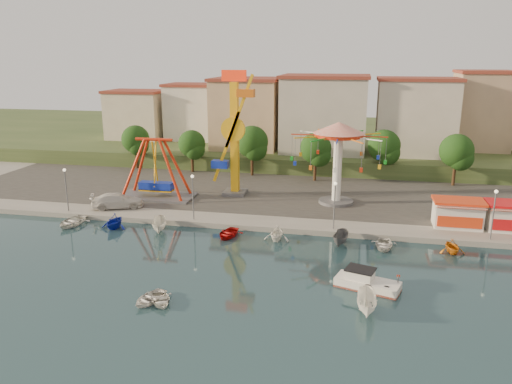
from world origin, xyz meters
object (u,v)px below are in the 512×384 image
(wave_swinger, at_px, (338,144))
(cabin_motorboat, at_px, (366,283))
(rowboat_a, at_px, (160,299))
(skiff, at_px, (367,303))
(pirate_ship_ride, at_px, (155,170))
(kamikaze_tower, at_px, (236,136))
(van, at_px, (117,201))

(wave_swinger, height_order, cabin_motorboat, wave_swinger)
(rowboat_a, bearing_deg, skiff, -25.34)
(wave_swinger, bearing_deg, rowboat_a, -113.10)
(wave_swinger, bearing_deg, pirate_ship_ride, -174.63)
(kamikaze_tower, distance_m, wave_swinger, 13.53)
(cabin_motorboat, bearing_deg, kamikaze_tower, 142.22)
(pirate_ship_ride, height_order, rowboat_a, pirate_ship_ride)
(rowboat_a, distance_m, van, 25.50)
(wave_swinger, bearing_deg, van, -163.99)
(pirate_ship_ride, height_order, cabin_motorboat, pirate_ship_ride)
(wave_swinger, xyz_separation_m, van, (-26.47, -7.59, -6.69))
(rowboat_a, bearing_deg, cabin_motorboat, -11.48)
(pirate_ship_ride, distance_m, wave_swinger, 23.92)
(rowboat_a, height_order, skiff, skiff)
(cabin_motorboat, distance_m, skiff, 4.10)
(rowboat_a, distance_m, skiff, 16.07)
(cabin_motorboat, bearing_deg, pirate_ship_ride, 159.57)
(van, bearing_deg, rowboat_a, -169.81)
(cabin_motorboat, distance_m, rowboat_a, 16.99)
(wave_swinger, bearing_deg, skiff, -82.15)
(rowboat_a, xyz_separation_m, skiff, (15.96, 1.82, 0.44))
(pirate_ship_ride, bearing_deg, wave_swinger, 5.37)
(cabin_motorboat, relative_size, rowboat_a, 1.81)
(pirate_ship_ride, distance_m, kamikaze_tower, 11.41)
(pirate_ship_ride, relative_size, cabin_motorboat, 1.77)
(kamikaze_tower, xyz_separation_m, skiff, (17.18, -28.12, -7.82))
(cabin_motorboat, bearing_deg, wave_swinger, 115.87)
(skiff, bearing_deg, pirate_ship_ride, 136.52)
(pirate_ship_ride, relative_size, kamikaze_tower, 0.61)
(pirate_ship_ride, relative_size, rowboat_a, 3.21)
(cabin_motorboat, distance_m, van, 33.78)
(cabin_motorboat, height_order, skiff, cabin_motorboat)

